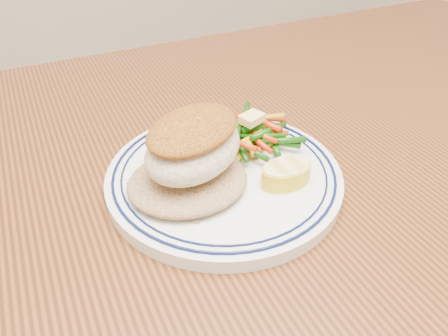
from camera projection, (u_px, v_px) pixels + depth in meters
dining_table at (245, 257)px, 0.52m from camera, size 1.50×0.90×0.75m
plate at (224, 176)px, 0.47m from camera, size 0.25×0.25×0.02m
rice_pilaf at (188, 179)px, 0.44m from camera, size 0.12×0.11×0.02m
fish_fillet at (193, 144)px, 0.43m from camera, size 0.14×0.13×0.06m
vegetable_pile at (252, 134)px, 0.50m from camera, size 0.11×0.10×0.03m
butter_pat at (252, 118)px, 0.49m from camera, size 0.03×0.03×0.01m
lemon_wedge at (286, 172)px, 0.44m from camera, size 0.06×0.05×0.02m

